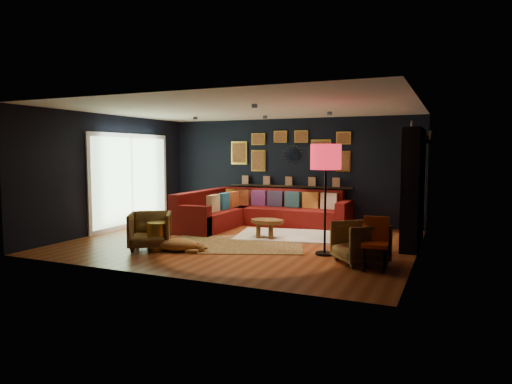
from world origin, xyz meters
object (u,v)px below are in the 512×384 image
at_px(pouf, 221,219).
at_px(armchair_left, 150,229).
at_px(coffee_table, 267,223).
at_px(dog, 178,242).
at_px(orange_chair, 375,239).
at_px(floor_lamp, 326,161).
at_px(sectional, 252,213).
at_px(armchair_right, 360,240).
at_px(gold_stool, 158,236).

xyz_separation_m(pouf, armchair_left, (0.03, -2.80, 0.20)).
bearing_deg(coffee_table, pouf, 147.28).
bearing_deg(dog, armchair_left, 159.69).
distance_m(orange_chair, floor_lamp, 1.64).
bearing_deg(floor_lamp, sectional, 136.28).
relative_size(armchair_right, gold_stool, 1.44).
xyz_separation_m(gold_stool, floor_lamp, (2.86, 0.83, 1.36)).
bearing_deg(gold_stool, dog, -1.32).
height_order(coffee_table, orange_chair, orange_chair).
bearing_deg(gold_stool, coffee_table, 51.66).
bearing_deg(coffee_table, armchair_left, -132.21).
distance_m(pouf, floor_lamp, 3.94).
bearing_deg(armchair_right, pouf, -161.63).
relative_size(pouf, orange_chair, 0.57).
xyz_separation_m(armchair_left, orange_chair, (4.01, 0.15, 0.10)).
bearing_deg(pouf, dog, -76.97).
distance_m(armchair_right, dog, 3.14).
bearing_deg(coffee_table, gold_stool, -128.34).
height_order(coffee_table, armchair_left, armchair_left).
distance_m(gold_stool, dog, 0.44).
height_order(gold_stool, orange_chair, orange_chair).
xyz_separation_m(armchair_left, gold_stool, (0.19, -0.01, -0.12)).
height_order(floor_lamp, dog, floor_lamp).
height_order(pouf, dog, dog).
height_order(sectional, orange_chair, sectional).
bearing_deg(pouf, coffee_table, -32.72).
xyz_separation_m(sectional, orange_chair, (3.36, -2.96, 0.15)).
relative_size(orange_chair, floor_lamp, 0.42).
distance_m(armchair_left, dog, 0.65).
height_order(coffee_table, gold_stool, gold_stool).
height_order(pouf, armchair_right, armchair_right).
bearing_deg(orange_chair, pouf, 142.36).
relative_size(armchair_right, orange_chair, 0.92).
distance_m(sectional, coffee_table, 1.65).
bearing_deg(sectional, coffee_table, -55.24).
relative_size(coffee_table, orange_chair, 1.03).
xyz_separation_m(coffee_table, floor_lamp, (1.46, -0.94, 1.29)).
height_order(armchair_left, orange_chair, orange_chair).
xyz_separation_m(sectional, pouf, (-0.69, -0.31, -0.14)).
distance_m(coffee_table, floor_lamp, 2.17).
distance_m(coffee_table, orange_chair, 2.91).
bearing_deg(armchair_right, dog, -120.80).
bearing_deg(pouf, armchair_right, -31.98).
xyz_separation_m(sectional, armchair_left, (-0.65, -3.11, 0.05)).
bearing_deg(orange_chair, gold_stool, 178.05).
bearing_deg(gold_stool, armchair_left, 176.00).
height_order(armchair_right, dog, armchair_right).
height_order(armchair_left, gold_stool, armchair_left).
height_order(armchair_right, orange_chair, orange_chair).
bearing_deg(armchair_left, floor_lamp, -15.39).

